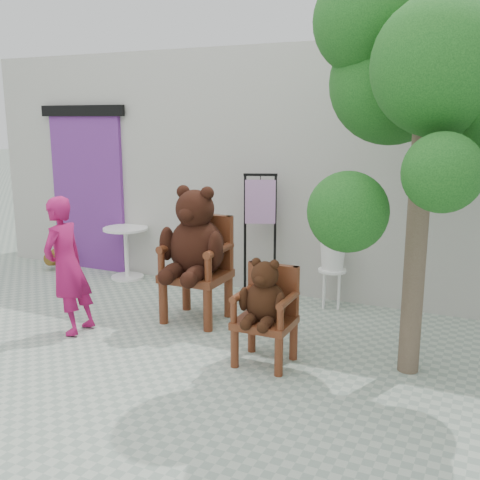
{
  "coord_description": "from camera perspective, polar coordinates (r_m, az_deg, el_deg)",
  "views": [
    {
      "loc": [
        2.33,
        -3.73,
        2.15
      ],
      "look_at": [
        0.0,
        1.27,
        0.95
      ],
      "focal_mm": 42.0,
      "sensor_mm": 36.0,
      "label": 1
    }
  ],
  "objects": [
    {
      "name": "chair_big",
      "position": [
        5.97,
        -4.5,
        -0.65
      ],
      "size": [
        0.72,
        0.77,
        1.47
      ],
      "color": "#4C2110",
      "rests_on": "ground"
    },
    {
      "name": "person",
      "position": [
        5.92,
        -17.17,
        -2.53
      ],
      "size": [
        0.36,
        0.52,
        1.39
      ],
      "primitive_type": "imported",
      "rotation": [
        0.0,
        0.0,
        -1.52
      ],
      "color": "#9E1352",
      "rests_on": "ground"
    },
    {
      "name": "potted_plant",
      "position": [
        8.57,
        -17.86,
        -1.35
      ],
      "size": [
        0.4,
        0.34,
        0.44
      ],
      "primitive_type": "imported",
      "rotation": [
        0.0,
        0.0,
        0.01
      ],
      "color": "#103D13",
      "rests_on": "ground"
    },
    {
      "name": "cafe_table",
      "position": [
        7.78,
        -11.48,
        -0.67
      ],
      "size": [
        0.6,
        0.6,
        0.7
      ],
      "rotation": [
        0.0,
        0.0,
        -0.18
      ],
      "color": "white",
      "rests_on": "ground"
    },
    {
      "name": "doorway",
      "position": [
        8.32,
        -15.19,
        5.04
      ],
      "size": [
        1.4,
        0.11,
        2.33
      ],
      "color": "#672B81",
      "rests_on": "ground"
    },
    {
      "name": "chair_small",
      "position": [
        4.97,
        2.62,
        -6.39
      ],
      "size": [
        0.5,
        0.52,
        0.96
      ],
      "color": "#4C2110",
      "rests_on": "ground"
    },
    {
      "name": "ground_plane",
      "position": [
        4.89,
        -6.47,
        -13.86
      ],
      "size": [
        60.0,
        60.0,
        0.0
      ],
      "primitive_type": "plane",
      "color": "#9AA694",
      "rests_on": "ground"
    },
    {
      "name": "back_wall",
      "position": [
        7.25,
        6.15,
        7.06
      ],
      "size": [
        9.0,
        1.0,
        3.0
      ],
      "primitive_type": "cube",
      "color": "#B2AFA6",
      "rests_on": "ground"
    },
    {
      "name": "display_stand",
      "position": [
        6.78,
        2.03,
        -1.08
      ],
      "size": [
        0.55,
        0.49,
        1.51
      ],
      "rotation": [
        0.0,
        0.0,
        0.38
      ],
      "color": "black",
      "rests_on": "ground"
    },
    {
      "name": "tree",
      "position": [
        4.94,
        20.71,
        15.99
      ],
      "size": [
        2.1,
        2.05,
        3.56
      ],
      "rotation": [
        0.0,
        0.0,
        0.14
      ],
      "color": "#493A2C",
      "rests_on": "ground"
    },
    {
      "name": "stool_bucket",
      "position": [
        6.48,
        9.37,
        -1.34
      ],
      "size": [
        0.32,
        0.32,
        1.45
      ],
      "rotation": [
        0.0,
        0.0,
        0.23
      ],
      "color": "white",
      "rests_on": "ground"
    }
  ]
}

